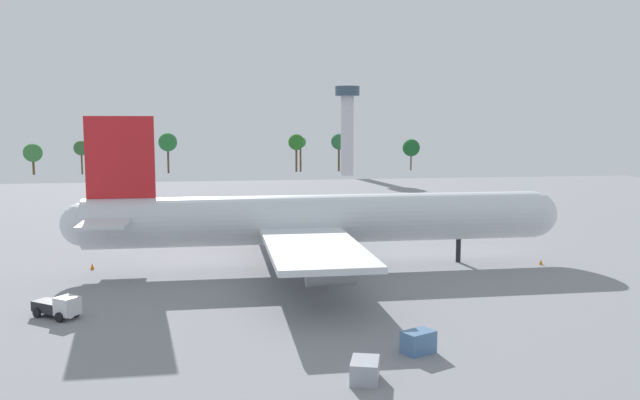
{
  "coord_description": "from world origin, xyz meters",
  "views": [
    {
      "loc": [
        -14.26,
        -90.48,
        20.29
      ],
      "look_at": [
        0.0,
        0.0,
        9.46
      ],
      "focal_mm": 37.3,
      "sensor_mm": 36.0,
      "label": 1
    }
  ],
  "objects_px": {
    "maintenance_van": "(58,306)",
    "control_tower": "(347,122)",
    "cargo_airplane": "(318,220)",
    "cargo_container_aft": "(418,342)",
    "safety_cone_tail": "(92,266)",
    "cargo_container_fore": "(365,370)",
    "safety_cone_nose": "(541,262)"
  },
  "relations": [
    {
      "from": "control_tower",
      "to": "cargo_container_fore",
      "type": "bearing_deg",
      "value": -100.87
    },
    {
      "from": "safety_cone_tail",
      "to": "cargo_container_aft",
      "type": "bearing_deg",
      "value": -48.76
    },
    {
      "from": "cargo_container_fore",
      "to": "cargo_container_aft",
      "type": "height_order",
      "value": "cargo_container_aft"
    },
    {
      "from": "cargo_airplane",
      "to": "control_tower",
      "type": "xyz_separation_m",
      "value": [
        35.28,
        156.59,
        13.29
      ]
    },
    {
      "from": "cargo_airplane",
      "to": "safety_cone_tail",
      "type": "relative_size",
      "value": 84.2
    },
    {
      "from": "cargo_container_aft",
      "to": "safety_cone_nose",
      "type": "xyz_separation_m",
      "value": [
        28.26,
        32.4,
        -0.6
      ]
    },
    {
      "from": "safety_cone_tail",
      "to": "control_tower",
      "type": "height_order",
      "value": "control_tower"
    },
    {
      "from": "cargo_container_aft",
      "to": "control_tower",
      "type": "distance_m",
      "value": 196.07
    },
    {
      "from": "cargo_airplane",
      "to": "cargo_container_aft",
      "type": "distance_m",
      "value": 36.53
    },
    {
      "from": "maintenance_van",
      "to": "safety_cone_tail",
      "type": "bearing_deg",
      "value": 91.71
    },
    {
      "from": "safety_cone_tail",
      "to": "maintenance_van",
      "type": "bearing_deg",
      "value": -88.29
    },
    {
      "from": "safety_cone_tail",
      "to": "control_tower",
      "type": "relative_size",
      "value": 0.02
    },
    {
      "from": "maintenance_van",
      "to": "cargo_airplane",
      "type": "bearing_deg",
      "value": 33.14
    },
    {
      "from": "cargo_airplane",
      "to": "safety_cone_tail",
      "type": "xyz_separation_m",
      "value": [
        -31.17,
        3.42,
        -6.28
      ]
    },
    {
      "from": "cargo_airplane",
      "to": "safety_cone_tail",
      "type": "bearing_deg",
      "value": 173.73
    },
    {
      "from": "control_tower",
      "to": "safety_cone_nose",
      "type": "bearing_deg",
      "value": -91.32
    },
    {
      "from": "maintenance_van",
      "to": "control_tower",
      "type": "relative_size",
      "value": 0.16
    },
    {
      "from": "cargo_airplane",
      "to": "cargo_container_aft",
      "type": "xyz_separation_m",
      "value": [
        3.33,
        -35.92,
        -5.7
      ]
    },
    {
      "from": "control_tower",
      "to": "cargo_container_aft",
      "type": "bearing_deg",
      "value": -99.42
    },
    {
      "from": "cargo_airplane",
      "to": "control_tower",
      "type": "height_order",
      "value": "control_tower"
    },
    {
      "from": "maintenance_van",
      "to": "control_tower",
      "type": "distance_m",
      "value": 189.27
    },
    {
      "from": "safety_cone_nose",
      "to": "safety_cone_tail",
      "type": "bearing_deg",
      "value": 173.68
    },
    {
      "from": "maintenance_van",
      "to": "safety_cone_tail",
      "type": "distance_m",
      "value": 23.34
    },
    {
      "from": "maintenance_van",
      "to": "safety_cone_nose",
      "type": "distance_m",
      "value": 64.19
    },
    {
      "from": "safety_cone_nose",
      "to": "cargo_airplane",
      "type": "bearing_deg",
      "value": 173.64
    },
    {
      "from": "cargo_container_fore",
      "to": "control_tower",
      "type": "xyz_separation_m",
      "value": [
        38.02,
        198.01,
        19.13
      ]
    },
    {
      "from": "maintenance_van",
      "to": "safety_cone_nose",
      "type": "relative_size",
      "value": 7.13
    },
    {
      "from": "maintenance_van",
      "to": "safety_cone_tail",
      "type": "height_order",
      "value": "maintenance_van"
    },
    {
      "from": "cargo_airplane",
      "to": "cargo_container_aft",
      "type": "bearing_deg",
      "value": -84.7
    },
    {
      "from": "safety_cone_tail",
      "to": "cargo_container_fore",
      "type": "bearing_deg",
      "value": -57.63
    },
    {
      "from": "cargo_airplane",
      "to": "safety_cone_tail",
      "type": "height_order",
      "value": "cargo_airplane"
    },
    {
      "from": "maintenance_van",
      "to": "safety_cone_tail",
      "type": "relative_size",
      "value": 6.62
    }
  ]
}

